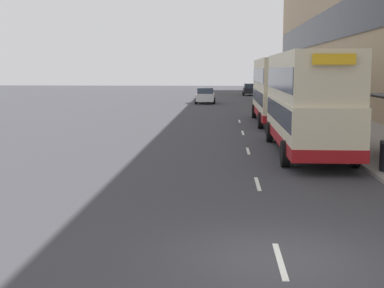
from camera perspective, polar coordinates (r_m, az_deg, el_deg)
The scene contains 12 objects.
ground_plane at distance 10.58m, azimuth 9.35°, elevation -12.15°, with size 220.00×220.00×0.00m, color #38383D.
pavement at distance 49.10m, azimuth 12.34°, elevation 3.63°, with size 5.00×93.00×0.14m.
terrace_facade at distance 50.01m, azimuth 17.29°, elevation 13.49°, with size 3.10×93.00×17.50m.
lane_mark_0 at distance 10.54m, azimuth 9.37°, elevation -12.19°, with size 0.12×2.00×0.01m.
lane_mark_1 at distance 17.18m, azimuth 7.01°, elevation -4.23°, with size 0.12×2.00×0.01m.
lane_mark_2 at distance 23.98m, azimuth 6.00°, elevation -0.75°, with size 0.12×2.00×0.01m.
lane_mark_3 at distance 30.83m, azimuth 5.44°, elevation 1.20°, with size 0.12×2.00×0.01m.
lane_mark_4 at distance 37.70m, azimuth 5.08°, elevation 2.43°, with size 0.12×2.00×0.01m.
double_decker_bus_near at distance 23.48m, azimuth 12.20°, elevation 4.53°, with size 2.85×10.74×4.30m.
double_decker_bus_ahead at distance 36.64m, azimuth 9.00°, elevation 5.78°, with size 2.85×11.21×4.30m.
car_0 at distance 57.44m, azimuth 1.44°, elevation 5.18°, with size 2.08×4.28×1.66m.
car_1 at distance 75.81m, azimuth 6.19°, elevation 5.80°, with size 2.00×3.83×1.65m.
Camera 1 is at (-1.09, -9.88, 3.62)m, focal length 50.00 mm.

